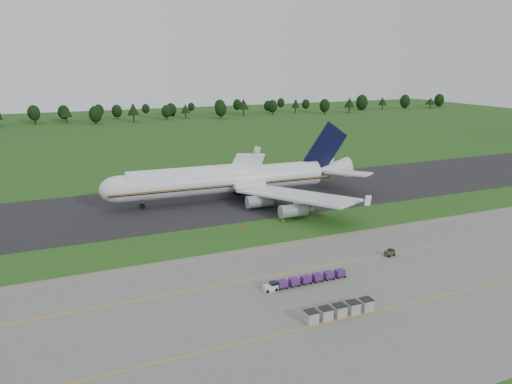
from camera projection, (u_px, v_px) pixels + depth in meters
name	position (u px, v px, depth m)	size (l,w,h in m)	color
ground	(263.00, 232.00, 110.81)	(600.00, 600.00, 0.00)	#234E17
apron	(349.00, 296.00, 80.65)	(300.00, 52.00, 0.06)	slate
taxiway	(221.00, 200.00, 135.64)	(300.00, 40.00, 0.08)	black
apron_markings	(327.00, 279.00, 86.86)	(300.00, 30.20, 0.01)	orange
tree_line	(156.00, 110.00, 313.74)	(522.53, 22.38, 11.90)	black
aircraft	(229.00, 179.00, 134.93)	(71.50, 69.82, 20.12)	white
baggage_train	(304.00, 280.00, 84.70)	(15.50, 1.41, 1.35)	silver
utility_cart	(390.00, 253.00, 96.93)	(2.03, 1.38, 1.04)	#2E3324
uld_row	(339.00, 310.00, 74.06)	(11.41, 1.81, 1.79)	#9D9D9D
edge_markers	(283.00, 221.00, 117.49)	(21.90, 0.30, 0.60)	#F53E07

